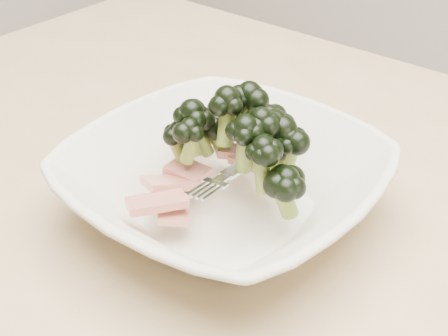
% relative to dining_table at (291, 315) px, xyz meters
% --- Properties ---
extents(dining_table, '(1.20, 0.80, 0.75)m').
position_rel_dining_table_xyz_m(dining_table, '(0.00, 0.00, 0.00)').
color(dining_table, tan).
rests_on(dining_table, ground).
extents(broccoli_dish, '(0.27, 0.27, 0.13)m').
position_rel_dining_table_xyz_m(broccoli_dish, '(-0.07, -0.01, 0.14)').
color(broccoli_dish, beige).
rests_on(broccoli_dish, dining_table).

